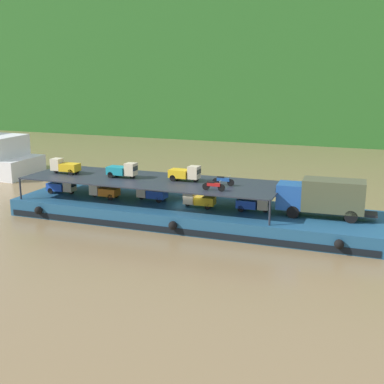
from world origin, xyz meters
name	(u,v)px	position (x,y,z in m)	size (l,w,h in m)	color
ground_plane	(191,222)	(0.00, 0.00, 0.00)	(400.00, 400.00, 0.00)	olive
hillside_far_bank	(307,49)	(0.00, 65.05, 16.92)	(127.90, 32.32, 30.04)	#286023
cargo_barge	(191,214)	(0.00, -0.02, 0.75)	(32.33, 8.39, 1.50)	navy
covered_lorry	(323,197)	(11.18, 0.26, 3.19)	(7.93, 2.57, 3.10)	#1E4C99
cargo_rack	(151,180)	(-3.80, 0.00, 3.44)	(23.13, 7.02, 2.00)	#232833
mini_truck_lower_stern	(62,186)	(-13.09, -0.13, 2.19)	(2.76, 1.24, 1.38)	#1E47B7
mini_truck_lower_aft	(104,191)	(-8.42, -0.36, 2.19)	(2.75, 1.21, 1.38)	orange
mini_truck_lower_mid	(151,193)	(-3.94, 0.38, 2.19)	(2.74, 1.21, 1.38)	#1E47B7
mini_truck_lower_fore	(199,199)	(0.85, -0.32, 2.19)	(2.79, 1.29, 1.38)	gold
mini_truck_lower_bow	(254,203)	(5.62, -0.01, 2.19)	(2.75, 1.21, 1.38)	#1E47B7
mini_truck_upper_stern	(65,166)	(-12.56, -0.28, 4.19)	(2.75, 1.22, 1.38)	gold
mini_truck_upper_mid	(123,170)	(-6.56, -0.06, 4.19)	(2.75, 1.22, 1.38)	teal
mini_truck_upper_fore	(185,173)	(-0.74, 0.58, 4.19)	(2.78, 1.27, 1.38)	gold
motorcycle_upper_port	(213,186)	(2.75, -2.11, 3.93)	(1.90, 0.55, 0.87)	black
motorcycle_upper_centre	(223,181)	(2.91, 0.00, 3.93)	(1.90, 0.55, 0.87)	black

